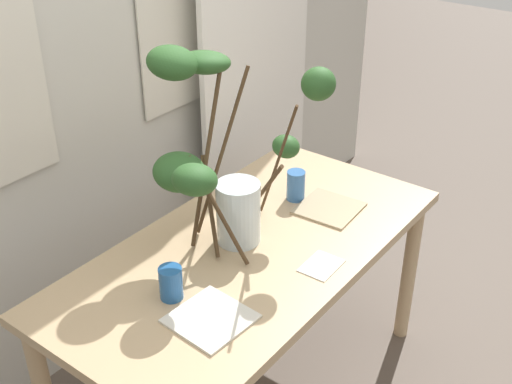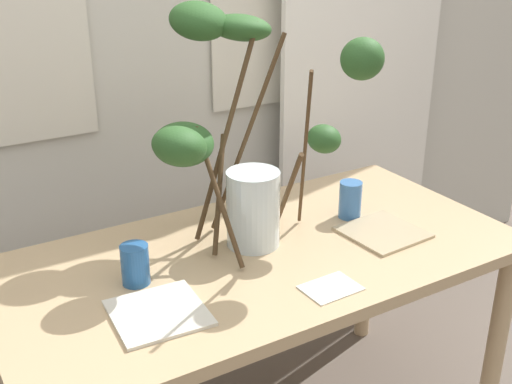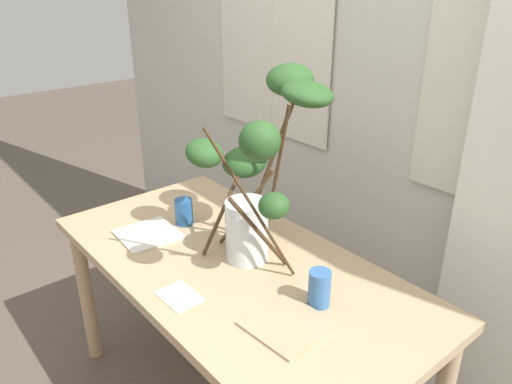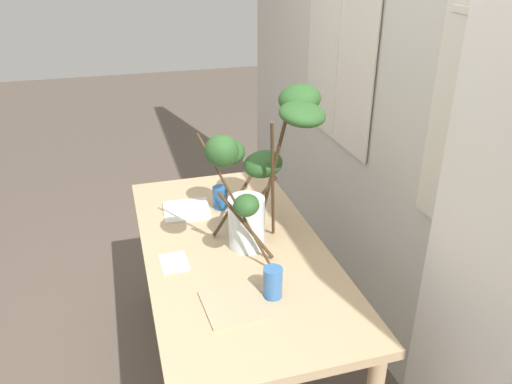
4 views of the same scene
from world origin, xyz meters
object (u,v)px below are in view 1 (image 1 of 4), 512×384
at_px(vase_with_branches, 219,152).
at_px(drinking_glass_blue_left, 171,283).
at_px(dining_table, 250,266).
at_px(plate_square_left, 211,319).
at_px(drinking_glass_blue_right, 296,185).
at_px(plate_square_right, 329,208).

height_order(vase_with_branches, drinking_glass_blue_left, vase_with_branches).
bearing_deg(dining_table, plate_square_left, -159.37).
height_order(drinking_glass_blue_right, plate_square_right, drinking_glass_blue_right).
distance_m(dining_table, drinking_glass_blue_right, 0.42).
bearing_deg(drinking_glass_blue_right, plate_square_right, -85.34).
distance_m(dining_table, plate_square_right, 0.43).
distance_m(dining_table, drinking_glass_blue_left, 0.42).
distance_m(drinking_glass_blue_right, plate_square_right, 0.17).
xyz_separation_m(drinking_glass_blue_right, plate_square_left, (-0.79, -0.21, -0.06)).
distance_m(plate_square_left, plate_square_right, 0.81).
bearing_deg(dining_table, plate_square_right, -13.57).
relative_size(dining_table, vase_with_branches, 2.19).
relative_size(plate_square_left, plate_square_right, 1.00).
height_order(dining_table, plate_square_left, plate_square_left).
bearing_deg(vase_with_branches, drinking_glass_blue_right, -9.57).
bearing_deg(dining_table, drinking_glass_blue_left, 176.23).
height_order(drinking_glass_blue_left, plate_square_right, drinking_glass_blue_left).
xyz_separation_m(drinking_glass_blue_left, plate_square_left, (-0.01, -0.18, -0.05)).
height_order(dining_table, plate_square_right, plate_square_right).
height_order(dining_table, drinking_glass_blue_right, drinking_glass_blue_right).
relative_size(dining_table, plate_square_left, 6.83).
distance_m(drinking_glass_blue_right, plate_square_left, 0.82).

